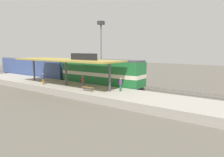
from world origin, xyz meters
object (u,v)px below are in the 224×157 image
platform_bench (88,88)px  person_boarding (121,84)px  passenger_carriage_single (34,68)px  freight_car (86,71)px  light_mast (101,38)px  person_waiting (83,81)px  locomotive (101,73)px  person_walking (43,78)px

platform_bench → person_boarding: person_boarding is taller
passenger_carriage_single → freight_car: (4.60, -10.53, -0.34)m
platform_bench → light_mast: bearing=33.0°
light_mast → person_waiting: light_mast is taller
platform_bench → person_waiting: bearing=62.0°
locomotive → passenger_carriage_single: size_ratio=0.72×
platform_bench → person_walking: size_ratio=0.99×
passenger_carriage_single → freight_car: passenger_carriage_single is taller
person_walking → passenger_carriage_single: bearing=62.3°
freight_car → passenger_carriage_single: bearing=113.6°
passenger_carriage_single → light_mast: light_mast is taller
passenger_carriage_single → person_waiting: size_ratio=11.70×
locomotive → person_waiting: size_ratio=8.44×
platform_bench → person_boarding: size_ratio=0.99×
platform_bench → person_walking: bearing=92.1°
person_waiting → person_walking: same height
platform_bench → freight_car: (10.60, 10.25, 0.63)m
locomotive → person_waiting: 5.19m
passenger_carriage_single → person_walking: (-6.33, -12.03, -0.46)m
light_mast → passenger_carriage_single: bearing=123.4°
freight_car → person_walking: size_ratio=7.02×
locomotive → freight_car: 8.78m
platform_bench → person_walking: (-0.33, 8.76, 0.51)m
light_mast → person_waiting: bearing=-150.7°
freight_car → light_mast: size_ratio=1.03×
person_walking → locomotive: bearing=-43.3°
passenger_carriage_single → light_mast: (7.80, -11.81, 6.08)m
platform_bench → person_waiting: (0.94, 1.77, 0.51)m
platform_bench → locomotive: (6.00, 2.79, 1.07)m
light_mast → person_boarding: size_ratio=6.84×
person_waiting → person_walking: bearing=100.3°
platform_bench → locomotive: locomotive is taller
light_mast → person_walking: (-14.13, -0.22, -6.54)m
platform_bench → freight_car: size_ratio=0.14×
freight_car → light_mast: light_mast is taller
passenger_carriage_single → light_mast: 15.41m
passenger_carriage_single → person_waiting: (-5.06, -19.02, -0.46)m
light_mast → person_boarding: (-11.53, -12.43, -6.54)m
person_walking → person_waiting: bearing=-79.7°
freight_car → person_waiting: bearing=-138.7°
passenger_carriage_single → light_mast: bearing=-56.6°
person_boarding → light_mast: bearing=47.1°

